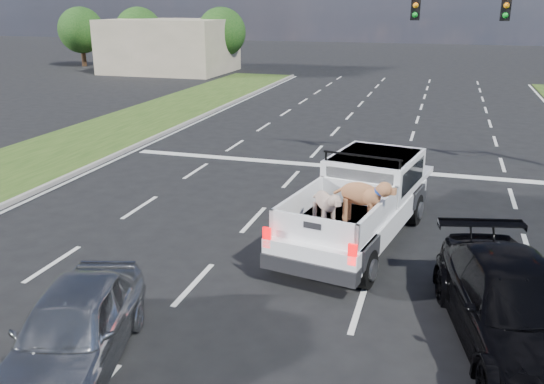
{
  "coord_description": "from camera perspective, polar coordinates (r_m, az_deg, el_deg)",
  "views": [
    {
      "loc": [
        2.99,
        -10.02,
        5.66
      ],
      "look_at": [
        -0.62,
        2.0,
        1.54
      ],
      "focal_mm": 38.0,
      "sensor_mm": 36.0,
      "label": 1
    }
  ],
  "objects": [
    {
      "name": "building_left",
      "position": [
        51.56,
        -10.1,
        14.06
      ],
      "size": [
        10.0,
        8.0,
        4.4
      ],
      "primitive_type": "cube",
      "color": "#BDAB90",
      "rests_on": "ground"
    },
    {
      "name": "pickup_truck",
      "position": [
        14.32,
        8.72,
        -0.92
      ],
      "size": [
        3.14,
        6.16,
        2.2
      ],
      "rotation": [
        0.0,
        0.0,
        -0.18
      ],
      "color": "black",
      "rests_on": "ground"
    },
    {
      "name": "tree_far_b",
      "position": [
        55.14,
        -13.07,
        15.27
      ],
      "size": [
        4.2,
        4.2,
        5.4
      ],
      "color": "#332114",
      "rests_on": "ground"
    },
    {
      "name": "tree_far_c",
      "position": [
        51.7,
        -5.03,
        15.48
      ],
      "size": [
        4.2,
        4.2,
        5.4
      ],
      "color": "#332114",
      "rests_on": "ground"
    },
    {
      "name": "road_markings",
      "position": [
        17.77,
        6.16,
        -0.48
      ],
      "size": [
        17.75,
        60.0,
        0.01
      ],
      "color": "silver",
      "rests_on": "ground"
    },
    {
      "name": "silver_sedan",
      "position": [
        10.04,
        -19.06,
        -12.65
      ],
      "size": [
        2.62,
        4.3,
        1.37
      ],
      "primitive_type": "imported",
      "rotation": [
        0.0,
        0.0,
        0.27
      ],
      "color": "#A2A5A9",
      "rests_on": "ground"
    },
    {
      "name": "ground",
      "position": [
        11.89,
        0.08,
        -10.24
      ],
      "size": [
        160.0,
        160.0,
        0.0
      ],
      "primitive_type": "plane",
      "color": "black",
      "rests_on": "ground"
    },
    {
      "name": "grass_median_left",
      "position": [
        22.32,
        -24.55,
        1.95
      ],
      "size": [
        5.0,
        60.0,
        0.1
      ],
      "primitive_type": "cube",
      "color": "#264515",
      "rests_on": "ground"
    },
    {
      "name": "tree_far_a",
      "position": [
        58.31,
        -18.39,
        14.97
      ],
      "size": [
        4.2,
        4.2,
        5.4
      ],
      "color": "#332114",
      "rests_on": "ground"
    },
    {
      "name": "curb_left",
      "position": [
        20.81,
        -19.44,
        1.54
      ],
      "size": [
        0.15,
        60.0,
        0.14
      ],
      "primitive_type": "cube",
      "color": "gray",
      "rests_on": "ground"
    },
    {
      "name": "black_coupe",
      "position": [
        10.8,
        23.05,
        -10.54
      ],
      "size": [
        3.14,
        5.39,
        1.47
      ],
      "primitive_type": "imported",
      "rotation": [
        0.0,
        0.0,
        0.23
      ],
      "color": "black",
      "rests_on": "ground"
    }
  ]
}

